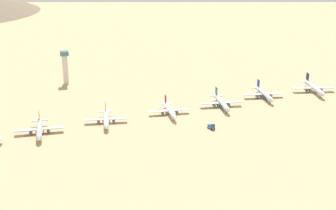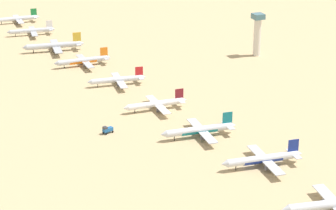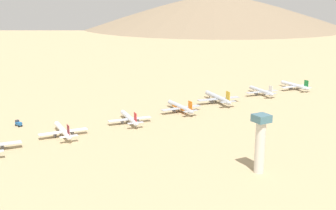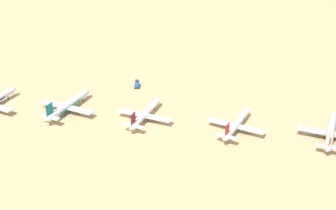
{
  "view_description": "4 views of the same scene",
  "coord_description": "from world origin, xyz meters",
  "px_view_note": "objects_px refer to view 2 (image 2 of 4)",
  "views": [
    {
      "loc": [
        302.43,
        -36.99,
        115.47
      ],
      "look_at": [
        -14.33,
        46.18,
        4.26
      ],
      "focal_mm": 50.68,
      "sensor_mm": 36.0,
      "label": 1
    },
    {
      "loc": [
        122.53,
        362.92,
        135.57
      ],
      "look_at": [
        -9.18,
        51.97,
        4.87
      ],
      "focal_mm": 73.16,
      "sensor_mm": 36.0,
      "label": 2
    },
    {
      "loc": [
        -260.12,
        112.99,
        84.47
      ],
      "look_at": [
        14.01,
        -37.71,
        4.9
      ],
      "focal_mm": 47.82,
      "sensor_mm": 36.0,
      "label": 3
    },
    {
      "loc": [
        -197.8,
        -39.34,
        119.44
      ],
      "look_at": [
        3.09,
        35.5,
        6.17
      ],
      "focal_mm": 50.25,
      "sensor_mm": 36.0,
      "label": 4
    }
  ],
  "objects_px": {
    "parked_jet_8": "(334,204)",
    "parked_jet_6": "(200,130)",
    "parked_jet_3": "(83,61)",
    "parked_jet_7": "(263,159)",
    "parked_jet_4": "(118,80)",
    "service_truck": "(107,129)",
    "parked_jet_0": "(17,19)",
    "parked_jet_1": "(32,31)",
    "control_tower": "(257,32)",
    "parked_jet_5": "(156,104)",
    "parked_jet_2": "(54,46)"
  },
  "relations": [
    {
      "from": "parked_jet_8",
      "to": "parked_jet_6",
      "type": "bearing_deg",
      "value": -79.42
    },
    {
      "from": "parked_jet_3",
      "to": "parked_jet_8",
      "type": "distance_m",
      "value": 221.64
    },
    {
      "from": "parked_jet_3",
      "to": "parked_jet_7",
      "type": "bearing_deg",
      "value": 100.63
    },
    {
      "from": "parked_jet_4",
      "to": "service_truck",
      "type": "relative_size",
      "value": 6.33
    },
    {
      "from": "parked_jet_0",
      "to": "service_truck",
      "type": "distance_m",
      "value": 237.29
    },
    {
      "from": "parked_jet_3",
      "to": "parked_jet_1",
      "type": "bearing_deg",
      "value": -80.69
    },
    {
      "from": "service_truck",
      "to": "parked_jet_8",
      "type": "bearing_deg",
      "value": 117.32
    },
    {
      "from": "parked_jet_3",
      "to": "service_truck",
      "type": "distance_m",
      "value": 111.36
    },
    {
      "from": "parked_jet_0",
      "to": "parked_jet_7",
      "type": "bearing_deg",
      "value": 99.34
    },
    {
      "from": "parked_jet_8",
      "to": "control_tower",
      "type": "relative_size",
      "value": 1.47
    },
    {
      "from": "parked_jet_5",
      "to": "parked_jet_8",
      "type": "bearing_deg",
      "value": 99.83
    },
    {
      "from": "control_tower",
      "to": "parked_jet_4",
      "type": "bearing_deg",
      "value": 11.05
    },
    {
      "from": "parked_jet_4",
      "to": "parked_jet_7",
      "type": "relative_size",
      "value": 0.91
    },
    {
      "from": "parked_jet_0",
      "to": "parked_jet_8",
      "type": "relative_size",
      "value": 0.87
    },
    {
      "from": "parked_jet_3",
      "to": "parked_jet_8",
      "type": "height_order",
      "value": "parked_jet_8"
    },
    {
      "from": "parked_jet_3",
      "to": "parked_jet_2",
      "type": "bearing_deg",
      "value": -77.08
    },
    {
      "from": "parked_jet_5",
      "to": "parked_jet_4",
      "type": "bearing_deg",
      "value": -82.63
    },
    {
      "from": "parked_jet_2",
      "to": "parked_jet_8",
      "type": "bearing_deg",
      "value": 100.01
    },
    {
      "from": "parked_jet_1",
      "to": "parked_jet_3",
      "type": "xyz_separation_m",
      "value": [
        -14.27,
        86.99,
        0.18
      ]
    },
    {
      "from": "parked_jet_0",
      "to": "service_truck",
      "type": "relative_size",
      "value": 6.54
    },
    {
      "from": "parked_jet_7",
      "to": "parked_jet_8",
      "type": "xyz_separation_m",
      "value": [
        -4.23,
        46.56,
        0.38
      ]
    },
    {
      "from": "parked_jet_2",
      "to": "parked_jet_6",
      "type": "xyz_separation_m",
      "value": [
        -29.28,
        170.85,
        -0.4
      ]
    },
    {
      "from": "parked_jet_8",
      "to": "service_truck",
      "type": "height_order",
      "value": "parked_jet_8"
    },
    {
      "from": "parked_jet_1",
      "to": "parked_jet_7",
      "type": "bearing_deg",
      "value": 100.19
    },
    {
      "from": "parked_jet_0",
      "to": "parked_jet_3",
      "type": "distance_m",
      "value": 128.83
    },
    {
      "from": "parked_jet_2",
      "to": "control_tower",
      "type": "relative_size",
      "value": 1.49
    },
    {
      "from": "parked_jet_5",
      "to": "parked_jet_0",
      "type": "bearing_deg",
      "value": -81.83
    },
    {
      "from": "parked_jet_0",
      "to": "control_tower",
      "type": "distance_m",
      "value": 200.37
    },
    {
      "from": "parked_jet_6",
      "to": "parked_jet_8",
      "type": "distance_m",
      "value": 88.49
    },
    {
      "from": "parked_jet_2",
      "to": "parked_jet_5",
      "type": "bearing_deg",
      "value": 100.2
    },
    {
      "from": "parked_jet_3",
      "to": "parked_jet_6",
      "type": "height_order",
      "value": "parked_jet_6"
    },
    {
      "from": "control_tower",
      "to": "parked_jet_8",
      "type": "bearing_deg",
      "value": 68.31
    },
    {
      "from": "parked_jet_4",
      "to": "parked_jet_6",
      "type": "bearing_deg",
      "value": 97.78
    },
    {
      "from": "parked_jet_4",
      "to": "service_truck",
      "type": "xyz_separation_m",
      "value": [
        28.1,
        65.72,
        -1.4
      ]
    },
    {
      "from": "parked_jet_4",
      "to": "parked_jet_5",
      "type": "relative_size",
      "value": 0.99
    },
    {
      "from": "parked_jet_2",
      "to": "parked_jet_3",
      "type": "relative_size",
      "value": 1.13
    },
    {
      "from": "parked_jet_7",
      "to": "control_tower",
      "type": "bearing_deg",
      "value": -118.84
    },
    {
      "from": "parked_jet_3",
      "to": "parked_jet_5",
      "type": "xyz_separation_m",
      "value": [
        -14.25,
        90.04,
        -0.12
      ]
    },
    {
      "from": "parked_jet_5",
      "to": "parked_jet_6",
      "type": "xyz_separation_m",
      "value": [
        -6.03,
        41.58,
        0.25
      ]
    },
    {
      "from": "parked_jet_4",
      "to": "parked_jet_7",
      "type": "xyz_separation_m",
      "value": [
        -24.02,
        128.2,
        0.28
      ]
    },
    {
      "from": "parked_jet_2",
      "to": "parked_jet_6",
      "type": "bearing_deg",
      "value": 99.72
    },
    {
      "from": "parked_jet_2",
      "to": "parked_jet_4",
      "type": "bearing_deg",
      "value": 101.75
    },
    {
      "from": "parked_jet_4",
      "to": "parked_jet_6",
      "type": "height_order",
      "value": "parked_jet_6"
    },
    {
      "from": "parked_jet_3",
      "to": "parked_jet_5",
      "type": "relative_size",
      "value": 1.04
    },
    {
      "from": "parked_jet_3",
      "to": "service_truck",
      "type": "height_order",
      "value": "parked_jet_3"
    },
    {
      "from": "parked_jet_5",
      "to": "service_truck",
      "type": "height_order",
      "value": "parked_jet_5"
    },
    {
      "from": "parked_jet_0",
      "to": "parked_jet_4",
      "type": "bearing_deg",
      "value": 98.38
    },
    {
      "from": "parked_jet_1",
      "to": "parked_jet_3",
      "type": "relative_size",
      "value": 0.95
    },
    {
      "from": "parked_jet_2",
      "to": "service_truck",
      "type": "distance_m",
      "value": 149.2
    },
    {
      "from": "parked_jet_1",
      "to": "parked_jet_5",
      "type": "height_order",
      "value": "parked_jet_5"
    }
  ]
}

